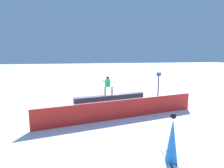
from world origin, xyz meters
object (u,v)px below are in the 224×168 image
object	(u,v)px
snowboarder	(108,85)
background_skier_left	(172,140)
grind_box	(110,99)
trail_marker	(158,85)

from	to	relation	value
snowboarder	background_skier_left	size ratio (longest dim) A/B	0.88
grind_box	background_skier_left	world-z (taller)	background_skier_left
background_skier_left	trail_marker	bearing A→B (deg)	-112.19
background_skier_left	trail_marker	distance (m)	9.75
trail_marker	snowboarder	bearing A→B (deg)	7.23
grind_box	trail_marker	size ratio (longest dim) A/B	2.56
snowboarder	background_skier_left	distance (m)	8.51
background_skier_left	trail_marker	size ratio (longest dim) A/B	0.80
snowboarder	trail_marker	bearing A→B (deg)	-172.77
snowboarder	background_skier_left	world-z (taller)	snowboarder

